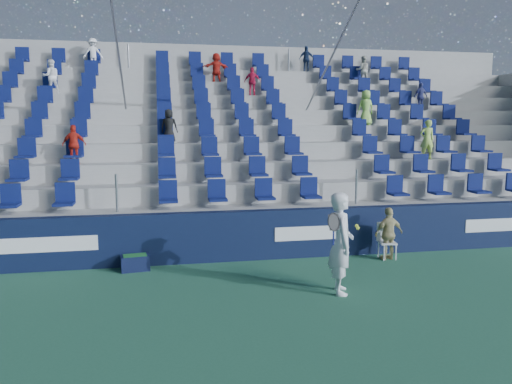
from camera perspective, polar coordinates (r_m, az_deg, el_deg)
The scene contains 7 objects.
ground at distance 9.30m, azimuth 2.11°, elevation -12.88°, with size 70.00×70.00×0.00m, color #2A6347.
sponsor_wall at distance 12.09m, azimuth -1.24°, elevation -4.97°, with size 24.00×0.32×1.20m.
grandstand at distance 16.86m, azimuth -4.19°, elevation 3.98°, with size 24.00×8.17×6.63m.
tennis_player at distance 9.82m, azimuth 9.71°, elevation -5.78°, with size 0.71×0.81×1.99m.
line_judge_chair at distance 12.66m, azimuth 14.63°, elevation -5.10°, with size 0.44×0.45×0.88m.
line_judge at distance 12.50m, azimuth 14.93°, elevation -4.61°, with size 0.75×0.31×1.28m, color tan.
ball_bin at distance 11.66m, azimuth -13.65°, elevation -7.76°, with size 0.67×0.49×0.35m.
Camera 1 is at (-1.97, -8.46, 3.32)m, focal length 35.00 mm.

